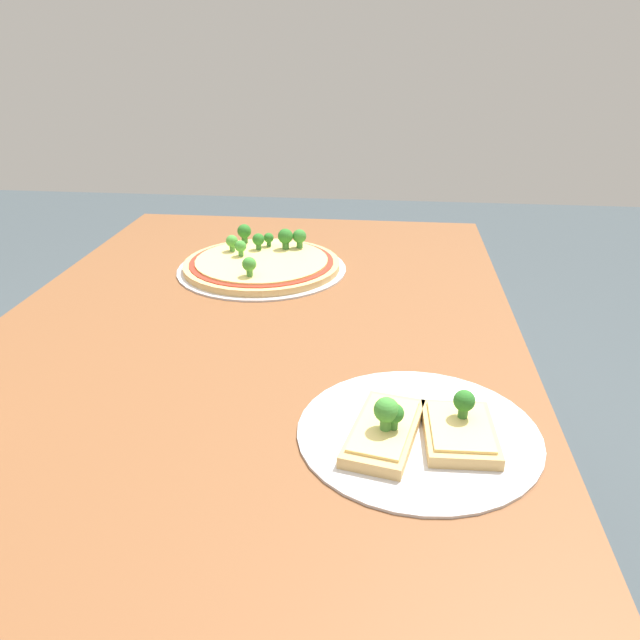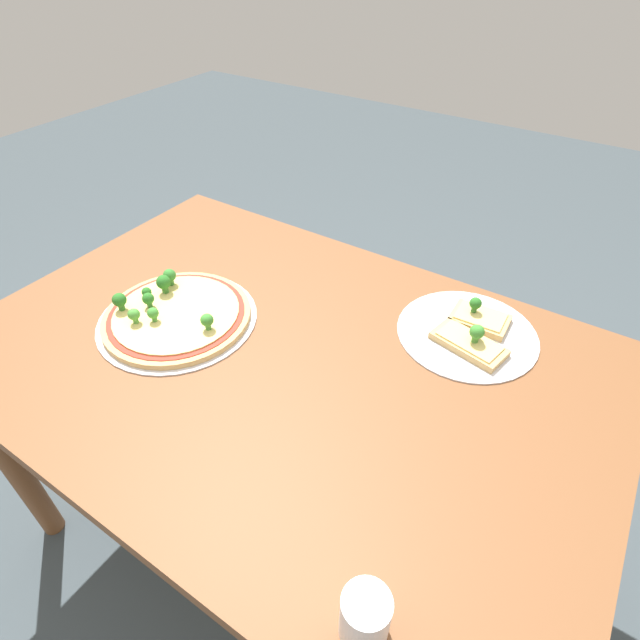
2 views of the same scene
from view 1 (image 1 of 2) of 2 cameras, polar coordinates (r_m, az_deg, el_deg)
ground_plane at (r=1.59m, az=-4.64°, el=-25.62°), size 8.00×8.00×0.00m
dining_table at (r=1.16m, az=-5.76°, el=-4.07°), size 1.38×0.93×0.75m
pizza_tray_whole at (r=1.37m, az=-5.32°, el=5.22°), size 0.37×0.37×0.07m
pizza_tray_slice at (r=0.81m, az=9.02°, el=-9.91°), size 0.31×0.31×0.07m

